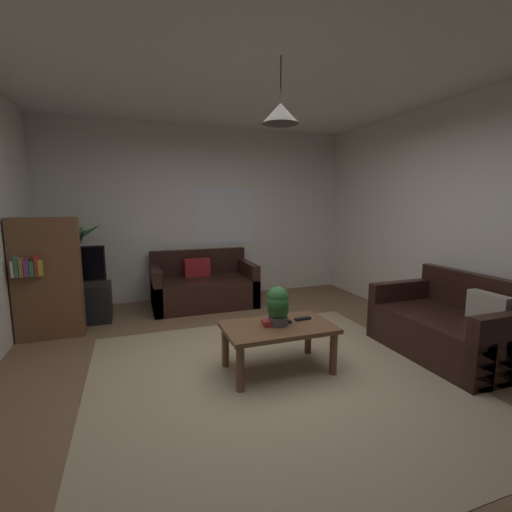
{
  "coord_description": "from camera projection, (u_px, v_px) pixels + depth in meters",
  "views": [
    {
      "loc": [
        -1.14,
        -2.89,
        1.57
      ],
      "look_at": [
        0.0,
        0.3,
        1.05
      ],
      "focal_mm": 24.73,
      "sensor_mm": 36.0,
      "label": 1
    }
  ],
  "objects": [
    {
      "name": "floor",
      "position": [
        267.0,
        372.0,
        3.31
      ],
      "size": [
        4.86,
        5.69,
        0.02
      ],
      "primitive_type": "cube",
      "color": "brown",
      "rests_on": "ground"
    },
    {
      "name": "rug",
      "position": [
        275.0,
        381.0,
        3.12
      ],
      "size": [
        3.16,
        3.13,
        0.01
      ],
      "primitive_type": "cube",
      "color": "tan",
      "rests_on": "ground"
    },
    {
      "name": "wall_back",
      "position": [
        203.0,
        213.0,
        5.77
      ],
      "size": [
        4.98,
        0.06,
        2.77
      ],
      "primitive_type": "cube",
      "color": "silver",
      "rests_on": "ground"
    },
    {
      "name": "wall_right",
      "position": [
        473.0,
        219.0,
        3.91
      ],
      "size": [
        0.06,
        5.69,
        2.77
      ],
      "primitive_type": "cube",
      "color": "silver",
      "rests_on": "ground"
    },
    {
      "name": "ceiling",
      "position": [
        268.0,
        53.0,
        2.88
      ],
      "size": [
        4.86,
        5.69,
        0.02
      ],
      "primitive_type": "cube",
      "color": "white"
    },
    {
      "name": "window_pane",
      "position": [
        225.0,
        216.0,
        5.87
      ],
      "size": [
        1.01,
        0.01,
        0.93
      ],
      "primitive_type": "cube",
      "color": "white"
    },
    {
      "name": "couch_under_window",
      "position": [
        203.0,
        288.0,
        5.39
      ],
      "size": [
        1.52,
        0.9,
        0.82
      ],
      "color": "black",
      "rests_on": "ground"
    },
    {
      "name": "couch_right_side",
      "position": [
        450.0,
        329.0,
        3.64
      ],
      "size": [
        0.9,
        1.4,
        0.82
      ],
      "rotation": [
        0.0,
        0.0,
        -1.57
      ],
      "color": "black",
      "rests_on": "ground"
    },
    {
      "name": "coffee_table",
      "position": [
        278.0,
        333.0,
        3.27
      ],
      "size": [
        1.01,
        0.61,
        0.44
      ],
      "color": "brown",
      "rests_on": "ground"
    },
    {
      "name": "book_on_table_0",
      "position": [
        271.0,
        324.0,
        3.25
      ],
      "size": [
        0.16,
        0.11,
        0.02
      ],
      "primitive_type": "cube",
      "rotation": [
        0.0,
        0.0,
        -0.11
      ],
      "color": "#B22D2D",
      "rests_on": "coffee_table"
    },
    {
      "name": "book_on_table_1",
      "position": [
        271.0,
        321.0,
        3.25
      ],
      "size": [
        0.16,
        0.12,
        0.03
      ],
      "primitive_type": "cube",
      "rotation": [
        0.0,
        0.0,
        -0.06
      ],
      "color": "#B22D2D",
      "rests_on": "coffee_table"
    },
    {
      "name": "remote_on_table_0",
      "position": [
        303.0,
        319.0,
        3.41
      ],
      "size": [
        0.16,
        0.06,
        0.02
      ],
      "primitive_type": "cube",
      "rotation": [
        0.0,
        0.0,
        4.76
      ],
      "color": "black",
      "rests_on": "coffee_table"
    },
    {
      "name": "remote_on_table_1",
      "position": [
        283.0,
        322.0,
        3.32
      ],
      "size": [
        0.17,
        0.09,
        0.02
      ],
      "primitive_type": "cube",
      "rotation": [
        0.0,
        0.0,
        1.34
      ],
      "color": "black",
      "rests_on": "coffee_table"
    },
    {
      "name": "potted_plant_on_table",
      "position": [
        278.0,
        305.0,
        3.24
      ],
      "size": [
        0.22,
        0.22,
        0.37
      ],
      "color": "#4C4C51",
      "rests_on": "coffee_table"
    },
    {
      "name": "tv_stand",
      "position": [
        74.0,
        304.0,
        4.6
      ],
      "size": [
        0.9,
        0.44,
        0.5
      ],
      "primitive_type": "cube",
      "color": "black",
      "rests_on": "ground"
    },
    {
      "name": "tv",
      "position": [
        71.0,
        266.0,
        4.5
      ],
      "size": [
        0.82,
        0.16,
        0.51
      ],
      "color": "black",
      "rests_on": "tv_stand"
    },
    {
      "name": "potted_palm_corner",
      "position": [
        76.0,
        271.0,
        4.94
      ],
      "size": [
        0.74,
        0.92,
        1.33
      ],
      "color": "#B77051",
      "rests_on": "ground"
    },
    {
      "name": "bookshelf_corner",
      "position": [
        47.0,
        278.0,
        4.02
      ],
      "size": [
        0.7,
        0.31,
        1.4
      ],
      "color": "brown",
      "rests_on": "ground"
    },
    {
      "name": "pendant_lamp",
      "position": [
        280.0,
        113.0,
        2.97
      ],
      "size": [
        0.31,
        0.31,
        0.54
      ],
      "color": "black"
    }
  ]
}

